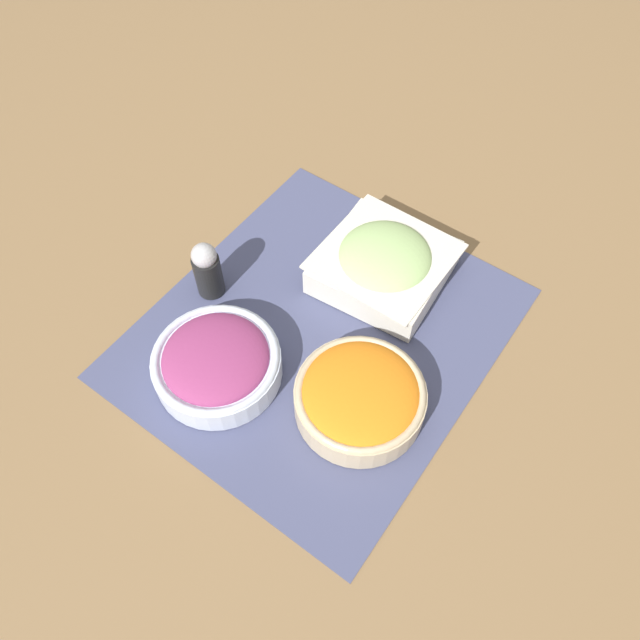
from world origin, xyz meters
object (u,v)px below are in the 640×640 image
Objects in this scene: cucumber_bowl at (384,263)px; carrot_bowl at (360,396)px; pepper_shaker at (207,269)px; onion_bowl at (217,362)px.

carrot_bowl is at bearing 24.59° from cucumber_bowl.
carrot_bowl is 1.76× the size of pepper_shaker.
cucumber_bowl is at bearing 161.50° from onion_bowl.
carrot_bowl is at bearing 83.44° from pepper_shaker.
cucumber_bowl is 0.27m from pepper_shaker.
carrot_bowl is at bearing 110.37° from onion_bowl.
cucumber_bowl is 0.30m from onion_bowl.
carrot_bowl is 0.90× the size of cucumber_bowl.
onion_bowl is 1.78× the size of pepper_shaker.
onion_bowl is at bearing -69.63° from carrot_bowl.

